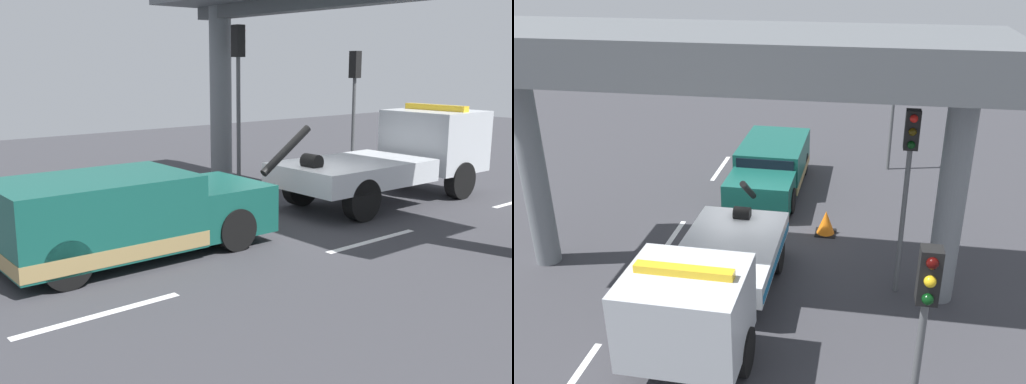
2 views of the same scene
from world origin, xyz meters
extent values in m
cube|color=#38383D|center=(0.00, 0.00, -0.05)|extent=(60.00, 40.00, 0.10)
cube|color=silver|center=(-6.00, -2.26, 0.00)|extent=(2.60, 0.16, 0.01)
cube|color=silver|center=(0.00, -2.26, 0.00)|extent=(2.60, 0.16, 0.01)
cube|color=silver|center=(1.86, 0.01, 0.93)|extent=(3.87, 2.45, 0.55)
cube|color=silver|center=(5.19, -0.03, 1.48)|extent=(2.08, 2.33, 1.65)
cube|color=black|center=(5.80, -0.03, 1.84)|extent=(0.09, 2.21, 0.66)
cube|color=#196B9E|center=(1.87, 1.22, 0.84)|extent=(3.65, 0.07, 0.20)
cylinder|color=black|center=(-0.33, 0.04, 1.66)|extent=(1.42, 0.20, 1.07)
cylinder|color=black|center=(0.47, 0.03, 1.32)|extent=(0.37, 0.45, 0.36)
cube|color=yellow|center=(5.19, -0.03, 2.38)|extent=(0.26, 1.92, 0.16)
cylinder|color=black|center=(5.00, 1.02, 0.50)|extent=(1.00, 0.33, 1.00)
cylinder|color=black|center=(4.97, -1.06, 0.50)|extent=(1.00, 0.33, 1.00)
cylinder|color=black|center=(1.10, 1.06, 0.50)|extent=(1.00, 0.33, 1.00)
cylinder|color=black|center=(1.08, -1.02, 0.50)|extent=(1.00, 0.33, 1.00)
cube|color=#145147|center=(-4.98, 0.01, 0.91)|extent=(3.48, 2.24, 1.35)
cube|color=#145147|center=(-2.39, -0.02, 0.71)|extent=(1.75, 2.13, 0.95)
cube|color=black|center=(-3.24, -0.01, 1.20)|extent=(0.08, 1.94, 0.59)
cube|color=#9E8451|center=(-4.98, 0.01, 0.41)|extent=(3.50, 2.26, 0.28)
cylinder|color=black|center=(-2.53, 0.94, 0.42)|extent=(0.84, 0.29, 0.84)
cylinder|color=black|center=(-2.55, -0.98, 0.42)|extent=(0.84, 0.29, 0.84)
cylinder|color=black|center=(-5.92, 0.98, 0.42)|extent=(0.84, 0.29, 0.84)
cylinder|color=black|center=(-5.95, -0.94, 0.42)|extent=(0.84, 0.29, 0.84)
cylinder|color=slate|center=(1.61, 5.18, 2.62)|extent=(0.66, 0.66, 5.24)
cylinder|color=#515456|center=(1.50, 4.16, 1.88)|extent=(0.12, 0.12, 3.75)
cube|color=black|center=(1.50, 4.16, 4.20)|extent=(0.28, 0.32, 0.90)
sphere|color=red|center=(1.66, 4.16, 4.50)|extent=(0.18, 0.18, 0.18)
sphere|color=#3A2D06|center=(1.66, 4.16, 4.20)|extent=(0.18, 0.18, 0.18)
sphere|color=black|center=(1.66, 4.16, 3.90)|extent=(0.18, 0.18, 0.18)
cylinder|color=#515456|center=(6.50, 4.16, 1.55)|extent=(0.12, 0.12, 3.09)
cube|color=black|center=(6.50, 4.16, 3.54)|extent=(0.28, 0.32, 0.90)
sphere|color=#360605|center=(6.66, 4.16, 3.84)|extent=(0.18, 0.18, 0.18)
sphere|color=gold|center=(6.66, 4.16, 3.54)|extent=(0.18, 0.18, 0.18)
sphere|color=black|center=(6.66, 4.16, 3.24)|extent=(0.18, 0.18, 0.18)
cone|color=orange|center=(-1.26, 2.20, 0.37)|extent=(0.56, 0.56, 0.73)
cube|color=black|center=(-1.26, 2.20, 0.01)|extent=(0.62, 0.62, 0.03)
camera|label=1|loc=(-9.54, -10.16, 3.57)|focal=43.15mm
camera|label=2|loc=(13.68, 3.05, 7.89)|focal=39.09mm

